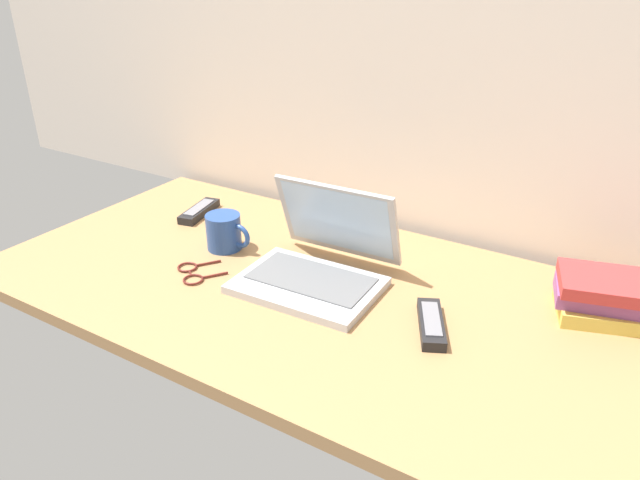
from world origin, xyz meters
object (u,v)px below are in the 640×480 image
object	(u,v)px
laptop	(318,262)
book_stack	(610,298)
remote_control_near	(431,323)
remote_control_far	(199,211)
eyeglasses	(192,273)
coffee_mug	(225,232)

from	to	relation	value
laptop	book_stack	world-z (taller)	laptop
remote_control_near	book_stack	xyz separation A→B (m)	(0.29, 0.23, 0.03)
laptop	remote_control_far	size ratio (longest dim) A/B	1.91
eyeglasses	remote_control_far	bearing A→B (deg)	128.99
eyeglasses	laptop	bearing A→B (deg)	27.08
remote_control_far	book_stack	xyz separation A→B (m)	(1.07, 0.04, 0.03)
remote_control_near	eyeglasses	xyz separation A→B (m)	(-0.56, -0.08, -0.01)
remote_control_near	eyeglasses	distance (m)	0.56
laptop	eyeglasses	bearing A→B (deg)	-152.92
coffee_mug	remote_control_far	xyz separation A→B (m)	(-0.20, 0.13, -0.03)
remote_control_near	remote_control_far	bearing A→B (deg)	166.30
remote_control_near	eyeglasses	world-z (taller)	remote_control_near
laptop	book_stack	xyz separation A→B (m)	(0.58, 0.18, 0.00)
eyeglasses	coffee_mug	bearing A→B (deg)	97.72
coffee_mug	eyeglasses	distance (m)	0.15
laptop	remote_control_far	distance (m)	0.50
laptop	remote_control_near	world-z (taller)	laptop
remote_control_near	book_stack	world-z (taller)	book_stack
laptop	remote_control_far	bearing A→B (deg)	164.07
coffee_mug	book_stack	world-z (taller)	coffee_mug
book_stack	remote_control_near	bearing A→B (deg)	-141.90
remote_control_far	eyeglasses	bearing A→B (deg)	-51.01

